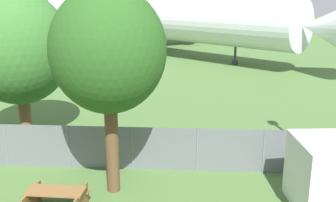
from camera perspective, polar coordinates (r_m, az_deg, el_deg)
The scene contains 5 objects.
perimeter_fence at distance 15.40m, azimuth 4.26°, elevation -7.08°, with size 56.07×0.07×1.76m.
airplane at distance 46.72m, azimuth -3.32°, elevation 12.05°, with size 39.78×33.96×13.53m.
picnic_bench_near_cabin at distance 13.29m, azimuth -15.94°, elevation -13.44°, with size 1.85×1.45×0.76m.
tree_left_of_cabin at distance 19.44m, azimuth -20.89°, elevation 7.18°, with size 4.79×4.79×6.97m.
tree_behind_benches at distance 12.88m, azimuth -8.67°, elevation 7.16°, with size 3.78×3.78×7.07m.
Camera 1 is at (-0.21, -4.62, 6.75)m, focal length 42.00 mm.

